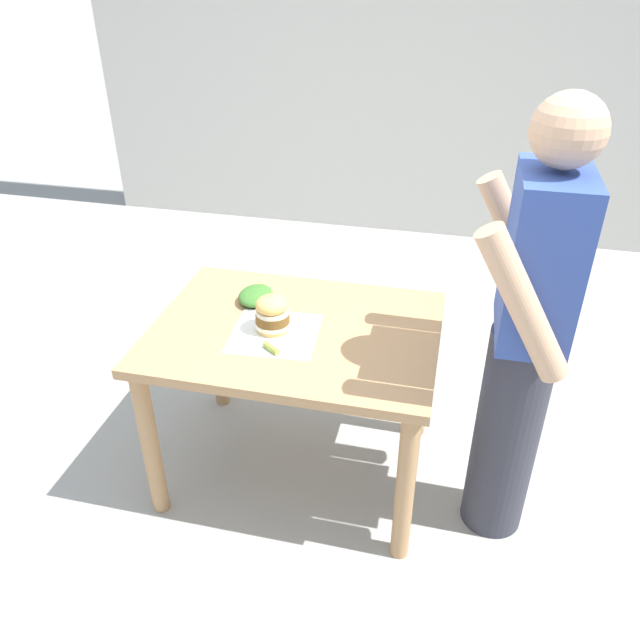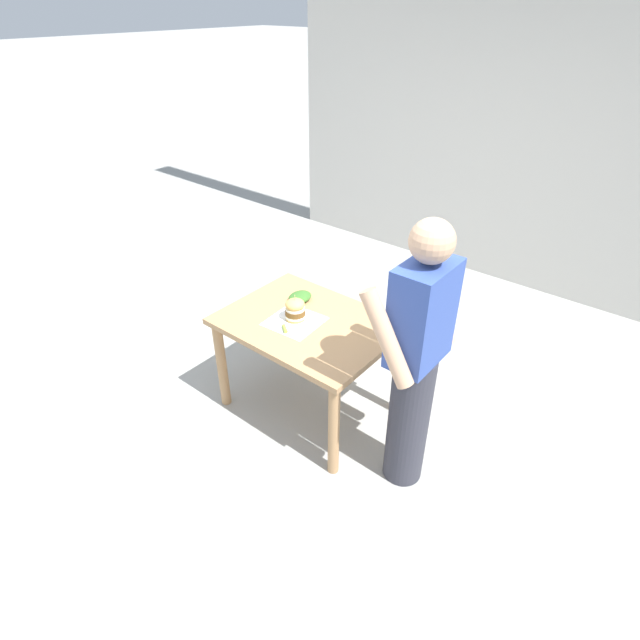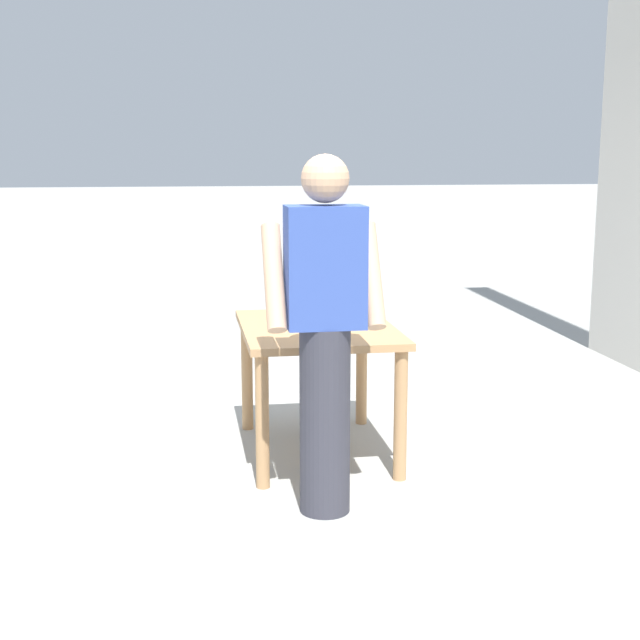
% 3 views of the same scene
% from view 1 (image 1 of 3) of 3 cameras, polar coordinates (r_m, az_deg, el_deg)
% --- Properties ---
extents(ground_plane, '(80.00, 80.00, 0.00)m').
position_cam_1_polar(ground_plane, '(2.90, -1.97, -13.20)').
color(ground_plane, '#9E9E99').
extents(patio_table, '(0.84, 1.12, 0.74)m').
position_cam_1_polar(patio_table, '(2.51, -2.23, -3.03)').
color(patio_table, tan).
rests_on(patio_table, ground).
extents(serving_paper, '(0.35, 0.35, 0.00)m').
position_cam_1_polar(serving_paper, '(2.41, -4.16, -1.24)').
color(serving_paper, white).
rests_on(serving_paper, patio_table).
extents(sandwich, '(0.14, 0.14, 0.18)m').
position_cam_1_polar(sandwich, '(2.39, -4.37, 0.61)').
color(sandwich, '#E5B25B').
rests_on(sandwich, serving_paper).
extents(pickle_spear, '(0.06, 0.08, 0.02)m').
position_cam_1_polar(pickle_spear, '(2.30, -4.49, -2.57)').
color(pickle_spear, '#8EA83D').
rests_on(pickle_spear, serving_paper).
extents(side_salad, '(0.18, 0.14, 0.06)m').
position_cam_1_polar(side_salad, '(2.62, -5.90, 2.25)').
color(side_salad, '#386B28').
rests_on(side_salad, patio_table).
extents(diner_across_table, '(0.55, 0.35, 1.69)m').
position_cam_1_polar(diner_across_table, '(2.24, 18.24, -1.44)').
color(diner_across_table, '#33333D').
rests_on(diner_across_table, ground).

